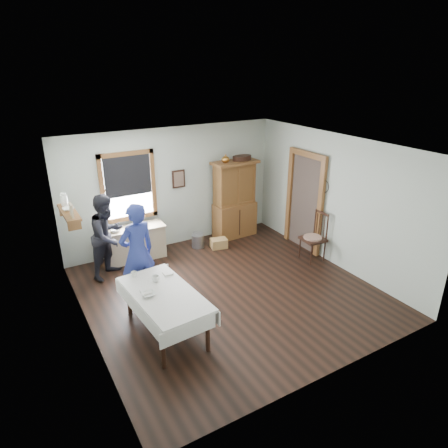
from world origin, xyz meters
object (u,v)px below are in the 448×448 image
object	(u,v)px
wicker_basket	(219,243)
figure_dark	(108,239)
work_counter	(135,243)
dining_table	(165,312)
spindle_chair	(313,237)
pail	(198,241)
china_hutch	(235,200)
woman_blue	(138,256)

from	to	relation	value
wicker_basket	figure_dark	world-z (taller)	figure_dark
work_counter	figure_dark	size ratio (longest dim) A/B	0.82
dining_table	spindle_chair	distance (m)	3.73
wicker_basket	figure_dark	bearing A→B (deg)	179.60
wicker_basket	figure_dark	xyz separation A→B (m)	(-2.47, 0.02, 0.67)
spindle_chair	pail	bearing A→B (deg)	139.56
china_hutch	dining_table	world-z (taller)	china_hutch
work_counter	figure_dark	world-z (taller)	figure_dark
woman_blue	wicker_basket	bearing A→B (deg)	-165.35
pail	china_hutch	bearing A→B (deg)	7.65
spindle_chair	wicker_basket	xyz separation A→B (m)	(-1.43, 1.53, -0.43)
spindle_chair	pail	xyz separation A→B (m)	(-1.83, 1.81, -0.39)
work_counter	china_hutch	xyz separation A→B (m)	(2.50, -0.00, 0.56)
spindle_chair	pail	distance (m)	2.60
china_hutch	pail	bearing A→B (deg)	-174.16
spindle_chair	figure_dark	xyz separation A→B (m)	(-3.90, 1.54, 0.24)
spindle_chair	work_counter	bearing A→B (deg)	153.25
woman_blue	dining_table	bearing A→B (deg)	79.56
dining_table	work_counter	bearing A→B (deg)	81.28
wicker_basket	pail	bearing A→B (deg)	144.53
spindle_chair	china_hutch	bearing A→B (deg)	115.28
work_counter	china_hutch	bearing A→B (deg)	2.41
dining_table	figure_dark	distance (m)	2.30
spindle_chair	woman_blue	bearing A→B (deg)	177.65
work_counter	china_hutch	world-z (taller)	china_hutch
woman_blue	figure_dark	world-z (taller)	woman_blue
woman_blue	figure_dark	size ratio (longest dim) A/B	1.07
china_hutch	pail	world-z (taller)	china_hutch
woman_blue	work_counter	bearing A→B (deg)	-117.07
woman_blue	figure_dark	distance (m)	1.14
figure_dark	wicker_basket	bearing A→B (deg)	-36.33
dining_table	pail	bearing A→B (deg)	53.81
wicker_basket	figure_dark	distance (m)	2.56
dining_table	pail	xyz separation A→B (m)	(1.83, 2.51, -0.20)
spindle_chair	wicker_basket	world-z (taller)	spindle_chair
woman_blue	figure_dark	xyz separation A→B (m)	(-0.22, 1.12, -0.06)
dining_table	woman_blue	distance (m)	1.23
china_hutch	figure_dark	world-z (taller)	china_hutch
figure_dark	work_counter	bearing A→B (deg)	-3.53
dining_table	figure_dark	xyz separation A→B (m)	(-0.24, 2.24, 0.43)
work_counter	pail	distance (m)	1.45
spindle_chair	dining_table	bearing A→B (deg)	-164.97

